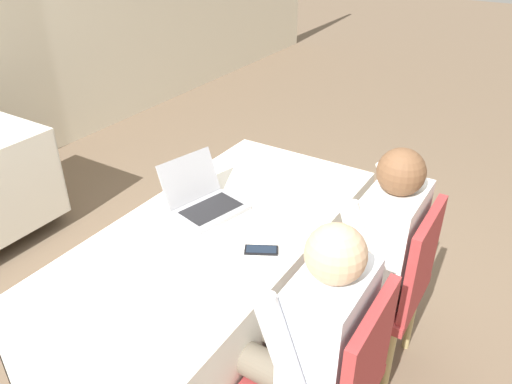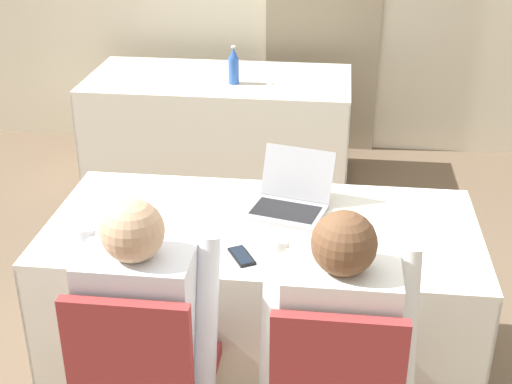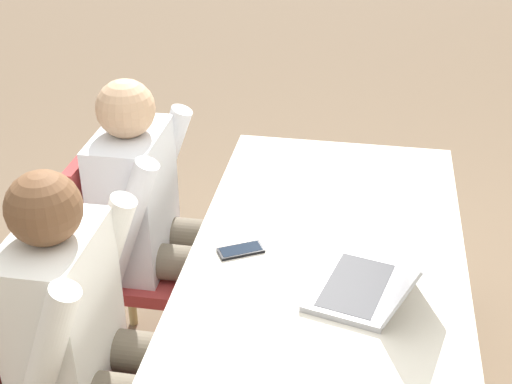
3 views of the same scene
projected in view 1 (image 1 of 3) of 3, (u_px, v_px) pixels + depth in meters
ground_plane at (222, 343)px, 2.66m from camera, size 24.00×24.00×0.00m
conference_table_near at (218, 258)px, 2.37m from camera, size 1.77×0.85×0.75m
laptop at (205, 200)px, 2.40m from camera, size 0.38×0.39×0.23m
cell_phone at (261, 250)px, 2.12m from camera, size 0.12×0.15×0.01m
paper_beside_laptop at (206, 233)px, 2.24m from camera, size 0.23×0.31×0.00m
paper_centre_table at (287, 167)px, 2.79m from camera, size 0.32×0.36×0.00m
paper_left_edge at (153, 331)px, 1.73m from camera, size 0.27×0.33×0.00m
chair_near_left at (330, 380)px, 1.83m from camera, size 0.44×0.44×0.93m
chair_near_right at (389, 282)px, 2.30m from camera, size 0.44×0.44×0.93m
person_checkered_shirt at (306, 338)px, 1.79m from camera, size 0.50×0.52×1.19m
person_white_shirt at (371, 247)px, 2.27m from camera, size 0.50×0.52×1.19m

